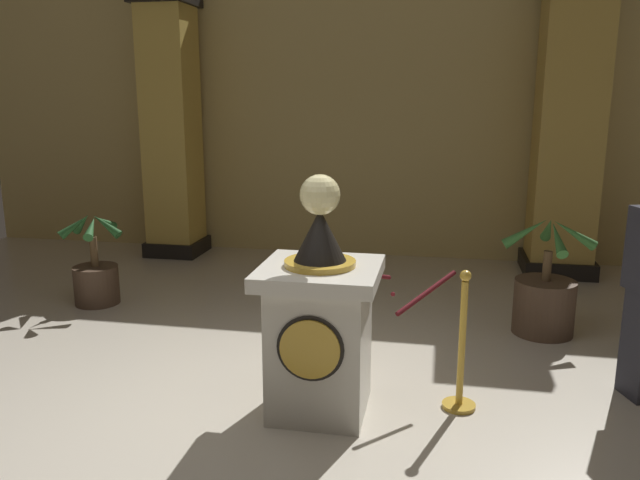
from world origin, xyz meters
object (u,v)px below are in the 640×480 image
object	(u,v)px
pedestal_clock	(320,322)
potted_palm_right	(544,300)
potted_palm_left	(96,275)
stanchion_far	(334,317)
stanchion_near	(461,361)

from	to	relation	value
pedestal_clock	potted_palm_right	xyz separation A→B (m)	(1.78, 1.88, -0.33)
pedestal_clock	potted_palm_right	size ratio (longest dim) A/B	1.49
pedestal_clock	potted_palm_left	xyz separation A→B (m)	(-2.82, 1.87, -0.34)
pedestal_clock	potted_palm_left	world-z (taller)	pedestal_clock
pedestal_clock	stanchion_far	world-z (taller)	pedestal_clock
stanchion_far	potted_palm_left	distance (m)	2.88
stanchion_near	potted_palm_right	size ratio (longest dim) A/B	0.91
potted_palm_left	stanchion_far	bearing A→B (deg)	-17.63
pedestal_clock	potted_palm_right	world-z (taller)	pedestal_clock
pedestal_clock	stanchion_far	bearing A→B (deg)	93.85
stanchion_far	potted_palm_right	bearing A→B (deg)	25.35
stanchion_near	potted_palm_right	distance (m)	1.84
potted_palm_right	stanchion_near	bearing A→B (deg)	-115.91
stanchion_near	stanchion_far	size ratio (longest dim) A/B	1.05
potted_palm_right	pedestal_clock	bearing A→B (deg)	-133.48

